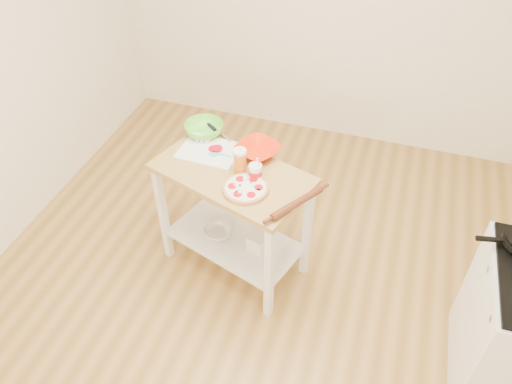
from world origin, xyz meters
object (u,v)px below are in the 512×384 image
at_px(prep_island, 233,201).
at_px(spatula, 219,155).
at_px(orange_bowl, 258,150).
at_px(shelf_bin, 259,243).
at_px(green_bowl, 204,129).
at_px(cutting_board, 210,150).
at_px(beer_pint, 240,161).
at_px(shelf_glass_bowl, 218,232).
at_px(pizza, 245,188).
at_px(knife, 216,130).
at_px(rolling_pin, 297,203).
at_px(yogurt_tub, 255,172).

bearing_deg(prep_island, spatula, 138.00).
height_order(spatula, orange_bowl, orange_bowl).
distance_m(orange_bowl, shelf_bin, 0.67).
bearing_deg(green_bowl, cutting_board, -57.69).
xyz_separation_m(orange_bowl, beer_pint, (-0.05, -0.21, 0.05)).
bearing_deg(orange_bowl, shelf_glass_bowl, -136.10).
height_order(pizza, shelf_glass_bowl, pizza).
xyz_separation_m(beer_pint, shelf_bin, (0.14, -0.05, -0.66)).
relative_size(pizza, shelf_glass_bowl, 1.36).
height_order(cutting_board, knife, cutting_board).
distance_m(knife, beer_pint, 0.48).
xyz_separation_m(prep_island, rolling_pin, (0.48, -0.18, 0.28)).
relative_size(prep_island, green_bowl, 4.17).
distance_m(rolling_pin, shelf_bin, 0.68).
relative_size(prep_island, beer_pint, 6.63).
distance_m(spatula, beer_pint, 0.22).
xyz_separation_m(pizza, knife, (-0.40, 0.53, 0.00)).
relative_size(spatula, beer_pint, 0.90).
relative_size(cutting_board, orange_bowl, 1.49).
height_order(pizza, shelf_bin, pizza).
relative_size(green_bowl, shelf_bin, 2.12).
relative_size(prep_island, yogurt_tub, 6.15).
bearing_deg(beer_pint, knife, 130.59).
xyz_separation_m(cutting_board, shelf_bin, (0.42, -0.20, -0.58)).
distance_m(cutting_board, shelf_bin, 0.74).
height_order(pizza, yogurt_tub, yogurt_tub).
xyz_separation_m(green_bowl, yogurt_tub, (0.49, -0.35, 0.01)).
bearing_deg(knife, beer_pint, -14.27).
distance_m(knife, shelf_glass_bowl, 0.74).
bearing_deg(spatula, rolling_pin, -19.70).
bearing_deg(prep_island, beer_pint, 21.67).
bearing_deg(pizza, beer_pint, 119.53).
bearing_deg(shelf_bin, rolling_pin, -27.31).
bearing_deg(rolling_pin, knife, 142.66).
distance_m(prep_island, green_bowl, 0.56).
distance_m(knife, orange_bowl, 0.40).
distance_m(prep_island, cutting_board, 0.38).
bearing_deg(green_bowl, knife, 38.18).
bearing_deg(prep_island, shelf_glass_bowl, 178.98).
distance_m(beer_pint, rolling_pin, 0.48).
bearing_deg(yogurt_tub, orange_bowl, 104.36).
distance_m(green_bowl, shelf_glass_bowl, 0.75).
bearing_deg(shelf_bin, spatula, 154.76).
bearing_deg(shelf_glass_bowl, orange_bowl, 43.90).
distance_m(spatula, knife, 0.29).
bearing_deg(orange_bowl, shelf_bin, -70.59).
xyz_separation_m(prep_island, knife, (-0.26, 0.38, 0.28)).
height_order(spatula, green_bowl, green_bowl).
bearing_deg(rolling_pin, shelf_glass_bowl, 163.19).
height_order(beer_pint, rolling_pin, beer_pint).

